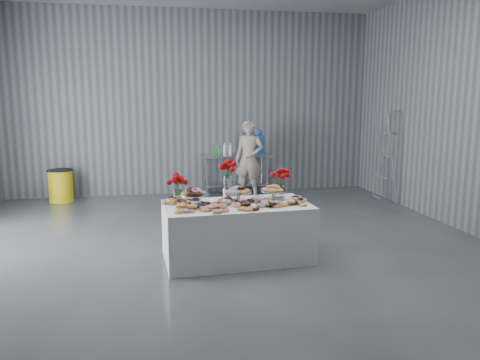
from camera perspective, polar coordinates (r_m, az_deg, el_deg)
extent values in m
plane|color=#393B40|center=(6.34, -1.99, -9.63)|extent=(9.00, 9.00, 0.00)
cube|color=gray|center=(10.44, -5.91, 9.29)|extent=(8.00, 0.04, 4.00)
cube|color=gray|center=(1.67, 22.16, 4.62)|extent=(8.00, 0.04, 4.00)
cube|color=white|center=(6.24, -0.35, -6.32)|extent=(1.95, 1.10, 0.75)
cube|color=silver|center=(10.24, -0.53, 3.04)|extent=(1.50, 0.60, 0.04)
cube|color=silver|center=(10.33, -0.52, -0.43)|extent=(1.40, 0.55, 0.03)
cylinder|color=silver|center=(9.96, -3.94, 0.20)|extent=(0.04, 0.04, 0.86)
cylinder|color=silver|center=(10.20, 3.33, 0.44)|extent=(0.04, 0.04, 0.86)
cylinder|color=silver|center=(10.45, -4.27, 0.66)|extent=(0.04, 0.04, 0.86)
cylinder|color=silver|center=(10.68, 2.67, 0.88)|extent=(0.04, 0.04, 0.86)
cylinder|color=silver|center=(6.17, -5.66, -2.37)|extent=(0.06, 0.06, 0.12)
cylinder|color=silver|center=(6.16, -5.67, -1.78)|extent=(0.36, 0.36, 0.01)
cylinder|color=silver|center=(6.28, -0.23, -2.10)|extent=(0.06, 0.06, 0.12)
cylinder|color=silver|center=(6.27, -0.23, -1.52)|extent=(0.36, 0.36, 0.01)
cylinder|color=silver|center=(6.42, 4.12, -1.87)|extent=(0.06, 0.06, 0.12)
cylinder|color=silver|center=(6.40, 4.12, -1.30)|extent=(0.36, 0.36, 0.01)
cylinder|color=white|center=(6.24, -7.61, -2.00)|extent=(0.11, 0.11, 0.18)
cylinder|color=#1E5919|center=(6.22, -7.64, -0.82)|extent=(0.04, 0.04, 0.18)
cylinder|color=white|center=(6.60, 4.96, -1.29)|extent=(0.11, 0.11, 0.18)
cylinder|color=#1E5919|center=(6.57, 4.98, -0.18)|extent=(0.04, 0.04, 0.18)
cylinder|color=silver|center=(6.45, -1.51, -1.65)|extent=(0.14, 0.14, 0.15)
cylinder|color=white|center=(6.42, -1.52, -0.21)|extent=(0.11, 0.11, 0.18)
cylinder|color=#1E5919|center=(6.40, -1.52, 0.94)|extent=(0.04, 0.04, 0.18)
cylinder|color=#4285E1|center=(10.31, 2.21, 4.31)|extent=(0.28, 0.28, 0.40)
sphere|color=#4285E1|center=(10.29, 2.22, 5.73)|extent=(0.20, 0.20, 0.20)
imported|color=#CC8C93|center=(9.91, 1.11, 2.52)|extent=(0.71, 0.60, 1.66)
cylinder|color=yellow|center=(10.33, -21.01, -0.70)|extent=(0.48, 0.48, 0.65)
cylinder|color=black|center=(10.28, -21.13, 1.12)|extent=(0.52, 0.52, 0.02)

